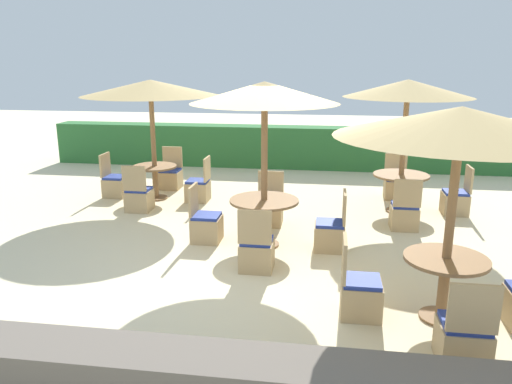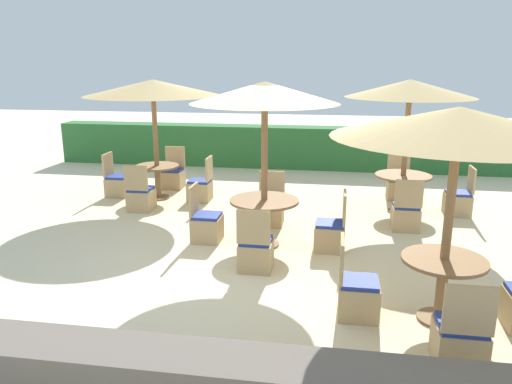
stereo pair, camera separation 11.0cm
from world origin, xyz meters
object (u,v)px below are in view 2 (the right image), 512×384
parasol_back_right (410,89)px  round_table_front_right (443,274)px  patio_chair_front_right_west (357,295)px  patio_chair_back_left_north (173,177)px  round_table_back_left (157,174)px  patio_chair_front_right_south (460,341)px  patio_chair_center_north (270,210)px  patio_chair_center_west (206,225)px  patio_chair_back_left_east (201,188)px  round_table_center (264,209)px  patio_chair_back_right_south (406,215)px  patio_chair_back_right_north (398,187)px  patio_chair_back_left_south (141,197)px  patio_chair_back_left_west (118,184)px  patio_chair_back_right_east (458,201)px  patio_chair_center_south (256,252)px  parasol_back_left (153,88)px  round_table_back_right (403,183)px  parasol_center (265,94)px  patio_chair_center_east (331,234)px  parasol_front_right (459,123)px

parasol_back_right → round_table_front_right: (-0.06, -4.18, -1.78)m
patio_chair_front_right_west → patio_chair_back_left_north: bearing=-143.5°
round_table_back_left → patio_chair_back_left_north: size_ratio=0.98×
patio_chair_front_right_south → patio_chair_center_north: bearing=120.7°
round_table_front_right → patio_chair_front_right_south: 0.94m
patio_chair_center_west → patio_chair_center_north: (0.92, 1.01, 0.00)m
parasol_back_right → patio_chair_back_left_east: parasol_back_right is taller
patio_chair_back_left_east → round_table_center: (1.68, -2.34, 0.33)m
patio_chair_back_right_south → patio_chair_back_right_north: bearing=87.3°
patio_chair_back_left_east → patio_chair_back_left_south: size_ratio=1.00×
patio_chair_front_right_west → round_table_back_left: (-4.00, 4.45, 0.27)m
patio_chair_back_left_west → round_table_front_right: bearing=52.8°
patio_chair_center_west → patio_chair_back_right_east: bearing=115.8°
patio_chair_center_south → patio_chair_center_west: size_ratio=1.00×
patio_chair_back_right_east → round_table_front_right: size_ratio=1.00×
patio_chair_front_right_south → patio_chair_back_right_south: bearing=90.0°
round_table_front_right → patio_chair_center_north: size_ratio=1.00×
round_table_center → parasol_back_left: bearing=137.6°
parasol_back_right → round_table_back_right: size_ratio=2.38×
patio_chair_front_right_south → patio_chair_back_left_north: same height
round_table_front_right → patio_chair_front_right_south: patio_chair_front_right_south is taller
patio_chair_back_right_east → patio_chair_front_right_west: size_ratio=1.00×
round_table_center → patio_chair_back_left_east: bearing=125.6°
parasol_center → patio_chair_center_north: (-0.04, 1.06, -2.11)m
patio_chair_back_right_north → patio_chair_back_left_south: bearing=18.2°
patio_chair_back_left_east → patio_chair_center_east: same height
parasol_back_left → patio_chair_front_right_west: bearing=-48.1°
round_table_back_right → patio_chair_back_left_east: size_ratio=1.13×
parasol_back_right → round_table_center: parasol_back_right is taller
patio_chair_back_left_east → patio_chair_center_east: size_ratio=1.00×
patio_chair_back_left_west → patio_chair_center_east: size_ratio=1.00×
patio_chair_center_south → round_table_front_right: bearing=-24.8°
patio_chair_back_left_east → round_table_center: patio_chair_back_left_east is taller
patio_chair_back_left_west → parasol_center: (3.55, -2.43, 2.11)m
patio_chair_back_left_north → patio_chair_center_west: (1.62, -3.22, 0.00)m
patio_chair_back_right_east → parasol_front_right: parasol_front_right is taller
patio_chair_back_left_west → patio_chair_back_right_north: bearing=96.9°
patio_chair_center_west → patio_chair_back_right_south: bearing=108.2°
patio_chair_back_right_south → patio_chair_center_east: 1.72m
patio_chair_back_right_east → parasol_front_right: 4.75m
parasol_back_right → parasol_back_left: 4.99m
parasol_back_left → patio_chair_center_east: (3.66, -2.42, -2.04)m
round_table_back_left → patio_chair_front_right_west: bearing=-48.1°
round_table_back_left → round_table_center: 3.55m
round_table_back_right → patio_chair_center_north: bearing=-155.2°
round_table_back_left → patio_chair_back_left_north: 0.93m
patio_chair_back_right_east → patio_chair_back_left_east: size_ratio=1.00×
patio_chair_back_right_north → patio_chair_center_north: bearing=40.5°
parasol_back_right → round_table_back_left: size_ratio=2.75×
patio_chair_back_right_east → patio_chair_center_south: bearing=132.8°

